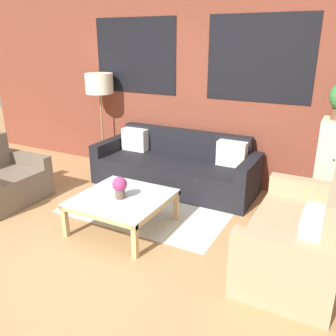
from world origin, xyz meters
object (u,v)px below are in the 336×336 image
Objects in this scene: settee_vintage at (300,237)px; couch_dark at (175,168)px; flower_vase at (120,186)px; floor_lamp at (99,86)px; armchair_corner at (2,181)px; drawer_cabinet at (333,166)px; coffee_table at (123,201)px.

couch_dark is at bearing 147.40° from settee_vintage.
couch_dark reaches higher than flower_vase.
floor_lamp is at bearing 132.50° from flower_vase.
armchair_corner is 4.22m from drawer_cabinet.
couch_dark reaches higher than coffee_table.
settee_vintage is (1.91, -1.22, 0.03)m from couch_dark.
armchair_corner is at bearing -175.29° from settee_vintage.
drawer_cabinet is at bearing 24.31° from armchair_corner.
drawer_cabinet is 4.71× the size of flower_vase.
couch_dark is 1.54× the size of settee_vintage.
floor_lamp is (-1.47, 1.57, 1.01)m from coffee_table.
settee_vintage is 1.89m from coffee_table.
floor_lamp reaches higher than drawer_cabinet.
coffee_table is at bearing -88.75° from couch_dark.
settee_vintage is at bearing 6.17° from flower_vase.
settee_vintage is at bearing -22.79° from floor_lamp.
floor_lamp reaches higher than armchair_corner.
settee_vintage reaches higher than armchair_corner.
floor_lamp is at bearing 157.21° from settee_vintage.
couch_dark is at bearing 91.35° from flower_vase.
coffee_table is at bearing 94.84° from flower_vase.
floor_lamp is 6.30× the size of flower_vase.
coffee_table is at bearing -46.84° from floor_lamp.
floor_lamp is at bearing 172.59° from couch_dark.
floor_lamp reaches higher than coffee_table.
couch_dark is 9.56× the size of flower_vase.
flower_vase is at bearing -85.16° from coffee_table.
couch_dark is 2.35m from armchair_corner.
drawer_cabinet is at bearing 84.40° from settee_vintage.
coffee_table is (1.82, 0.14, 0.06)m from armchair_corner.
armchair_corner is 1.84m from flower_vase.
armchair_corner is 3.85× the size of flower_vase.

